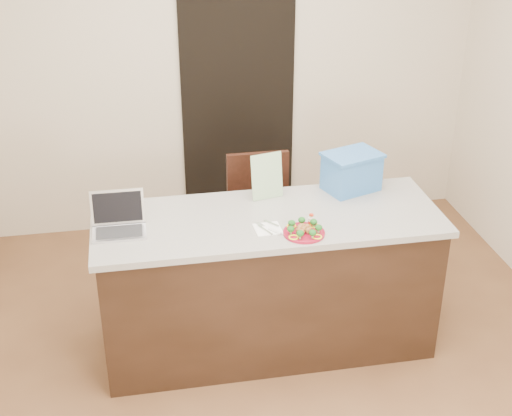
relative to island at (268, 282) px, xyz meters
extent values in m
plane|color=brown|center=(0.00, -0.25, -0.46)|extent=(4.00, 4.00, 0.00)
plane|color=beige|center=(0.00, 1.75, 0.89)|extent=(4.00, 0.00, 4.00)
cube|color=black|center=(0.10, 1.73, 0.54)|extent=(0.90, 0.02, 2.00)
cube|color=black|center=(0.00, 0.00, -0.02)|extent=(2.00, 0.70, 0.88)
cube|color=beige|center=(0.00, 0.00, 0.44)|extent=(2.06, 0.76, 0.04)
cylinder|color=maroon|center=(0.16, -0.24, 0.46)|extent=(0.24, 0.24, 0.01)
torus|color=maroon|center=(0.16, -0.24, 0.47)|extent=(0.23, 0.23, 0.01)
sphere|color=brown|center=(0.16, -0.24, 0.49)|extent=(0.04, 0.04, 0.04)
sphere|color=brown|center=(0.18, -0.26, 0.49)|extent=(0.04, 0.04, 0.04)
sphere|color=brown|center=(0.19, -0.24, 0.49)|extent=(0.04, 0.04, 0.04)
sphere|color=brown|center=(0.18, -0.22, 0.49)|extent=(0.04, 0.04, 0.04)
sphere|color=brown|center=(0.16, -0.21, 0.49)|extent=(0.04, 0.04, 0.04)
sphere|color=brown|center=(0.14, -0.21, 0.49)|extent=(0.04, 0.04, 0.04)
sphere|color=brown|center=(0.13, -0.23, 0.49)|extent=(0.04, 0.04, 0.04)
sphere|color=brown|center=(0.13, -0.25, 0.49)|extent=(0.04, 0.04, 0.04)
sphere|color=brown|center=(0.14, -0.27, 0.49)|extent=(0.04, 0.04, 0.04)
ellipsoid|color=#144B16|center=(0.10, -0.19, 0.50)|extent=(0.04, 0.04, 0.04)
ellipsoid|color=#144B16|center=(0.08, -0.25, 0.50)|extent=(0.04, 0.04, 0.04)
ellipsoid|color=#144B16|center=(0.12, -0.31, 0.50)|extent=(0.04, 0.04, 0.04)
ellipsoid|color=#144B16|center=(0.19, -0.32, 0.50)|extent=(0.04, 0.04, 0.04)
ellipsoid|color=#144B16|center=(0.23, -0.27, 0.50)|extent=(0.04, 0.04, 0.04)
ellipsoid|color=#144B16|center=(0.22, -0.20, 0.50)|extent=(0.04, 0.04, 0.04)
ellipsoid|color=#144B16|center=(0.16, -0.16, 0.50)|extent=(0.04, 0.04, 0.04)
torus|color=yellow|center=(0.10, -0.17, 0.48)|extent=(0.06, 0.06, 0.01)
torus|color=yellow|center=(0.08, -0.30, 0.48)|extent=(0.06, 0.06, 0.01)
torus|color=yellow|center=(0.21, -0.31, 0.48)|extent=(0.06, 0.06, 0.01)
torus|color=yellow|center=(0.23, -0.19, 0.48)|extent=(0.06, 0.06, 0.01)
cube|color=white|center=(-0.03, -0.15, 0.46)|extent=(0.16, 0.16, 0.01)
cube|color=silver|center=(-0.05, -0.17, 0.47)|extent=(0.07, 0.12, 0.00)
cube|color=silver|center=(-0.05, -0.10, 0.47)|extent=(0.05, 0.06, 0.00)
cube|color=silver|center=(0.00, -0.20, 0.47)|extent=(0.07, 0.08, 0.01)
cube|color=silver|center=(0.00, -0.10, 0.47)|extent=(0.08, 0.10, 0.00)
cylinder|color=silver|center=(0.22, -0.16, 0.48)|extent=(0.03, 0.03, 0.05)
cylinder|color=silver|center=(0.22, -0.16, 0.52)|extent=(0.02, 0.02, 0.01)
cylinder|color=red|center=(0.22, -0.16, 0.53)|extent=(0.03, 0.03, 0.01)
cylinder|color=red|center=(0.22, -0.16, 0.48)|extent=(0.04, 0.04, 0.02)
cube|color=silver|center=(-0.87, -0.04, 0.46)|extent=(0.30, 0.21, 0.01)
cube|color=silver|center=(-0.87, 0.06, 0.57)|extent=(0.30, 0.06, 0.20)
cube|color=black|center=(-0.87, 0.06, 0.57)|extent=(0.28, 0.04, 0.17)
cube|color=#262628|center=(-0.87, -0.05, 0.47)|extent=(0.26, 0.15, 0.00)
cube|color=silver|center=(0.04, 0.25, 0.60)|extent=(0.21, 0.09, 0.29)
cube|color=#316BB4|center=(0.59, 0.27, 0.57)|extent=(0.38, 0.32, 0.23)
cube|color=#316BB4|center=(0.59, 0.27, 0.69)|extent=(0.40, 0.35, 0.02)
cube|color=#34180F|center=(0.09, 0.61, 0.00)|extent=(0.44, 0.44, 0.04)
cube|color=#34180F|center=(0.09, 0.81, 0.27)|extent=(0.44, 0.04, 0.50)
cylinder|color=#34180F|center=(-0.10, 0.43, -0.23)|extent=(0.04, 0.04, 0.47)
cylinder|color=#34180F|center=(0.27, 0.43, -0.23)|extent=(0.04, 0.04, 0.47)
cylinder|color=#34180F|center=(-0.10, 0.80, -0.23)|extent=(0.04, 0.04, 0.47)
cylinder|color=#34180F|center=(0.27, 0.80, -0.23)|extent=(0.04, 0.04, 0.47)
camera|label=1|loc=(-0.74, -3.63, 2.42)|focal=50.00mm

